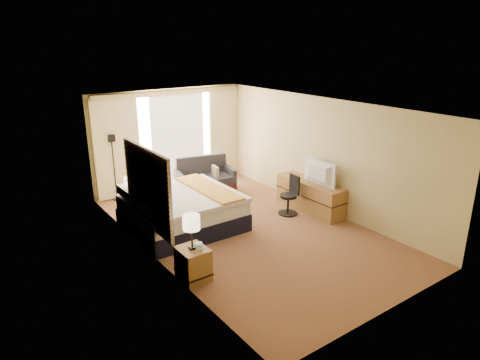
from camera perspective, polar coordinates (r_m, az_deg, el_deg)
floor at (r=9.08m, az=0.86°, el=-6.54°), size 4.20×7.00×0.02m
ceiling at (r=8.32m, az=0.94°, el=9.90°), size 4.20×7.00×0.02m
wall_back at (r=11.53m, az=-9.51°, el=5.48°), size 4.20×0.02×2.60m
wall_front at (r=6.33m, az=20.14°, el=-6.38°), size 4.20×0.02×2.60m
wall_left at (r=7.62m, az=-11.93°, el=-1.40°), size 0.02×7.00×2.60m
wall_right at (r=9.96m, az=10.70°, el=3.36°), size 0.02×7.00×2.60m
headboard at (r=7.82m, az=-12.25°, el=-1.08°), size 0.06×1.85×1.50m
nightstand_left at (r=7.27m, az=-6.26°, el=-11.00°), size 0.45×0.52×0.55m
nightstand_right at (r=9.33m, az=-13.87°, el=-4.57°), size 0.45×0.52×0.55m
media_dresser at (r=10.06m, az=9.31°, el=-2.09°), size 0.50×1.80×0.70m
window at (r=11.60m, az=-8.34°, el=5.73°), size 2.30×0.02×2.30m
curtains at (r=11.40m, az=-9.30°, el=5.91°), size 4.12×0.19×2.56m
bed at (r=9.08m, az=-7.76°, el=-4.05°), size 2.19×2.00×1.06m
loveseat at (r=11.16m, az=-4.71°, el=-0.09°), size 1.60×1.08×0.91m
floor_lamp at (r=10.79m, az=-16.60°, el=3.32°), size 0.21×0.21×1.64m
desk_chair at (r=9.77m, az=6.69°, el=-2.24°), size 0.44×0.44×0.91m
lamp_left at (r=6.93m, az=-6.51°, el=-5.73°), size 0.28×0.28×0.60m
lamp_right at (r=9.15m, az=-14.39°, el=-0.35°), size 0.26×0.26×0.55m
tissue_box at (r=7.09m, az=-5.52°, el=-8.77°), size 0.15×0.15×0.10m
telephone at (r=9.22m, az=-13.89°, el=-2.77°), size 0.22×0.20×0.07m
television at (r=9.68m, az=10.17°, el=0.95°), size 0.14×0.95×0.55m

